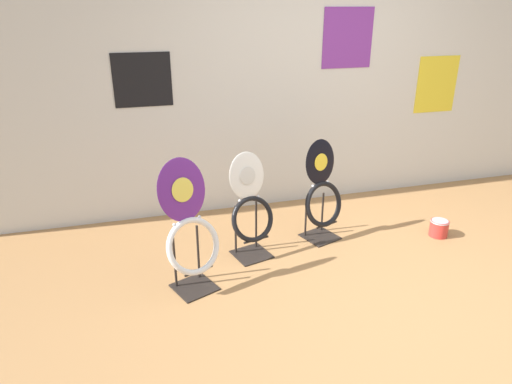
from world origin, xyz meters
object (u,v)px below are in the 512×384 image
toilet_seat_display_white_plain (251,210)px  toilet_seat_display_purple_note (190,233)px  toilet_seat_display_jazz_black (322,198)px  paint_can (439,228)px

toilet_seat_display_white_plain → toilet_seat_display_purple_note: size_ratio=0.90×
toilet_seat_display_purple_note → toilet_seat_display_white_plain: bearing=32.0°
toilet_seat_display_jazz_black → toilet_seat_display_purple_note: 1.30m
toilet_seat_display_white_plain → paint_can: 1.75m
paint_can → toilet_seat_display_jazz_black: bearing=165.5°
toilet_seat_display_jazz_black → toilet_seat_display_purple_note: bearing=-159.4°
toilet_seat_display_jazz_black → paint_can: bearing=-14.5°
toilet_seat_display_purple_note → paint_can: toilet_seat_display_purple_note is taller
paint_can → toilet_seat_display_white_plain: bearing=175.1°
toilet_seat_display_jazz_black → paint_can: (1.03, -0.27, -0.31)m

